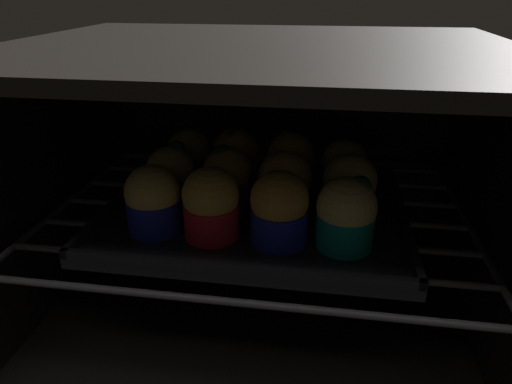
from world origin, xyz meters
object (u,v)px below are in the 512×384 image
object	(u,v)px
muffin_row0_col2	(279,209)
muffin_row2_col0	(190,157)
muffin_row2_col2	(291,162)
muffin_row0_col0	(153,200)
muffin_row1_col1	(227,179)
muffin_row0_col3	(346,214)
muffin_row0_col1	(211,204)
muffin_row1_col2	(285,184)
muffin_row2_col1	(236,158)
muffin_row1_col0	(171,177)
muffin_row1_col3	(349,187)
muffin_row2_col3	(344,168)
baking_tray	(256,212)

from	to	relation	value
muffin_row0_col2	muffin_row2_col0	world-z (taller)	muffin_row0_col2
muffin_row2_col2	muffin_row0_col0	bearing A→B (deg)	-134.69
muffin_row1_col1	muffin_row0_col3	bearing A→B (deg)	-27.90
muffin_row0_col3	muffin_row2_col0	size ratio (longest dim) A/B	1.05
muffin_row0_col2	muffin_row1_col1	world-z (taller)	muffin_row0_col2
muffin_row0_col0	muffin_row0_col2	xyz separation A→B (cm)	(14.60, -0.47, 0.31)
muffin_row0_col1	muffin_row0_col3	world-z (taller)	muffin_row0_col1
muffin_row1_col2	muffin_row2_col1	world-z (taller)	muffin_row2_col1
muffin_row1_col0	muffin_row1_col1	distance (cm)	7.39
muffin_row1_col1	muffin_row1_col2	distance (cm)	7.40
muffin_row1_col3	muffin_row2_col3	size ratio (longest dim) A/B	1.08
baking_tray	muffin_row1_col3	world-z (taller)	muffin_row1_col3
muffin_row0_col2	muffin_row2_col1	distance (cm)	17.05
baking_tray	muffin_row1_col1	distance (cm)	5.76
muffin_row1_col1	muffin_row1_col3	bearing A→B (deg)	-0.74
muffin_row2_col0	muffin_row2_col2	bearing A→B (deg)	-0.89
muffin_row0_col0	muffin_row1_col1	world-z (taller)	muffin_row1_col1
baking_tray	muffin_row0_col3	bearing A→B (deg)	-34.11
muffin_row2_col1	muffin_row2_col3	size ratio (longest dim) A/B	1.11
muffin_row1_col3	muffin_row2_col1	size ratio (longest dim) A/B	0.97
muffin_row0_col0	muffin_row2_col2	bearing A→B (deg)	45.31
muffin_row0_col0	muffin_row1_col2	distance (cm)	16.15
muffin_row0_col3	muffin_row2_col3	size ratio (longest dim) A/B	1.10
muffin_row0_col2	muffin_row2_col2	world-z (taller)	same
baking_tray	muffin_row2_col1	world-z (taller)	muffin_row2_col1
muffin_row1_col2	muffin_row2_col0	size ratio (longest dim) A/B	1.02
muffin_row0_col2	muffin_row2_col2	size ratio (longest dim) A/B	1.01
baking_tray	muffin_row2_col1	bearing A→B (deg)	118.40
muffin_row1_col1	muffin_row2_col0	bearing A→B (deg)	133.79
muffin_row0_col3	muffin_row2_col0	distance (cm)	26.66
muffin_row1_col2	muffin_row2_col2	distance (cm)	7.52
baking_tray	muffin_row2_col2	distance (cm)	9.47
muffin_row0_col0	muffin_row1_col1	bearing A→B (deg)	46.72
muffin_row0_col2	muffin_row1_col2	distance (cm)	7.65
muffin_row0_col1	muffin_row0_col2	size ratio (longest dim) A/B	0.99
muffin_row2_col1	muffin_row2_col3	world-z (taller)	muffin_row2_col1
muffin_row1_col3	muffin_row2_col1	world-z (taller)	muffin_row2_col1
baking_tray	muffin_row2_col2	xyz separation A→B (cm)	(3.69, 7.55, 4.38)
muffin_row2_col0	muffin_row2_col3	bearing A→B (deg)	-1.39
muffin_row2_col1	muffin_row2_col2	xyz separation A→B (cm)	(7.76, 0.02, -0.09)
muffin_row1_col3	muffin_row2_col3	bearing A→B (deg)	94.22
baking_tray	muffin_row0_col3	world-z (taller)	muffin_row0_col3
baking_tray	muffin_row0_col3	xyz separation A→B (cm)	(11.01, -7.45, 4.42)
muffin_row0_col1	muffin_row1_col2	bearing A→B (deg)	45.03
muffin_row0_col1	muffin_row2_col1	xyz separation A→B (cm)	(-0.15, 15.05, -0.04)
muffin_row1_col3	muffin_row2_col2	size ratio (longest dim) A/B	0.96
muffin_row0_col0	muffin_row0_col3	bearing A→B (deg)	-0.80
muffin_row0_col0	muffin_row1_col2	bearing A→B (deg)	26.39
muffin_row0_col3	muffin_row2_col0	xyz separation A→B (cm)	(-21.88, 15.23, -0.18)
muffin_row0_col0	muffin_row1_col3	size ratio (longest dim) A/B	1.00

